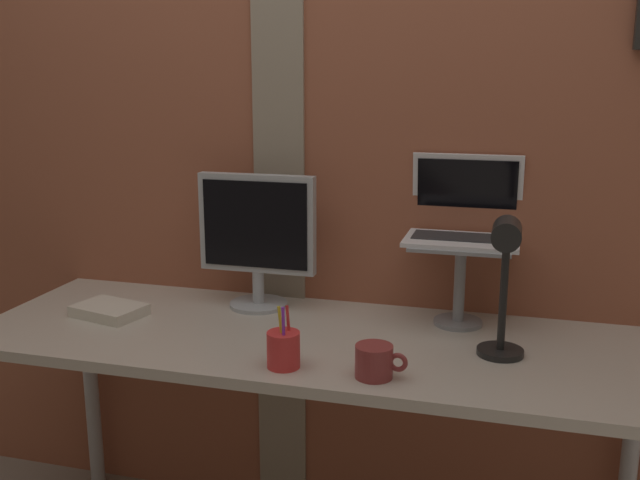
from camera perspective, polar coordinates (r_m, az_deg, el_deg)
brick_wall_back at (r=2.29m, az=0.69°, el=7.47°), size 3.01×0.16×2.49m
desk at (r=2.05m, az=-0.76°, el=-9.56°), size 1.90×0.65×0.76m
monitor at (r=2.21m, az=-4.98°, el=0.63°), size 0.37×0.18×0.41m
laptop_stand at (r=2.10m, az=10.98°, el=-2.33°), size 0.28×0.22×0.24m
laptop at (r=2.13m, az=11.30°, el=1.97°), size 0.32×0.25×0.24m
desk_lamp at (r=1.83m, az=14.33°, el=-2.55°), size 0.12×0.20×0.38m
pen_cup at (r=1.81m, az=-2.89°, el=-8.57°), size 0.08×0.08×0.16m
coffee_mug at (r=1.75m, az=4.34°, el=-9.51°), size 0.13×0.09×0.08m
paper_clutter_stack at (r=2.26m, az=-16.26°, el=-5.34°), size 0.23×0.18×0.03m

